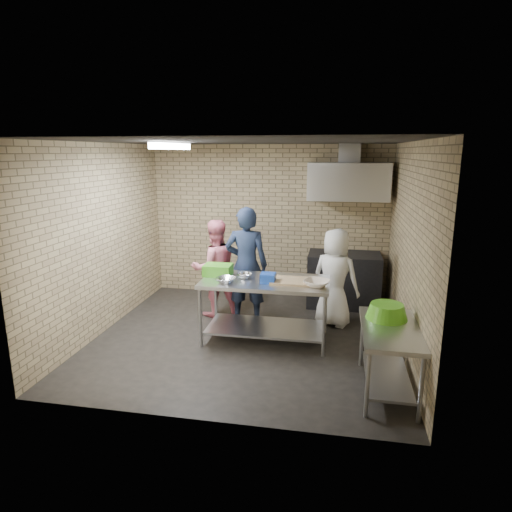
{
  "coord_description": "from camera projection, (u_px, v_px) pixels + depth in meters",
  "views": [
    {
      "loc": [
        1.18,
        -5.64,
        2.57
      ],
      "look_at": [
        0.1,
        0.2,
        1.15
      ],
      "focal_mm": 30.67,
      "sensor_mm": 36.0,
      "label": 1
    }
  ],
  "objects": [
    {
      "name": "left_wall",
      "position": [
        103.0,
        239.0,
        6.26
      ],
      "size": [
        0.06,
        4.0,
        2.7
      ],
      "primitive_type": "cube",
      "color": "tan",
      "rests_on": "ground"
    },
    {
      "name": "green_basin",
      "position": [
        387.0,
        311.0,
        4.88
      ],
      "size": [
        0.46,
        0.46,
        0.17
      ],
      "primitive_type": null,
      "color": "#59C626",
      "rests_on": "side_counter"
    },
    {
      "name": "mixing_bowl_a",
      "position": [
        226.0,
        280.0,
        5.84
      ],
      "size": [
        0.34,
        0.34,
        0.07
      ],
      "primitive_type": "imported",
      "rotation": [
        0.0,
        0.0,
        -0.32
      ],
      "color": "silver",
      "rests_on": "prep_table"
    },
    {
      "name": "bottle_red",
      "position": [
        351.0,
        185.0,
        7.29
      ],
      "size": [
        0.07,
        0.07,
        0.18
      ],
      "primitive_type": "cylinder",
      "color": "#B22619",
      "rests_on": "wall_shelf"
    },
    {
      "name": "stove",
      "position": [
        344.0,
        280.0,
        7.43
      ],
      "size": [
        1.2,
        0.7,
        0.9
      ],
      "primitive_type": "cube",
      "color": "black",
      "rests_on": "floor"
    },
    {
      "name": "ceiling",
      "position": [
        245.0,
        141.0,
        5.57
      ],
      "size": [
        4.2,
        4.2,
        0.0
      ],
      "primitive_type": "plane",
      "rotation": [
        3.14,
        0.0,
        0.0
      ],
      "color": "black",
      "rests_on": "ground"
    },
    {
      "name": "prep_table",
      "position": [
        265.0,
        310.0,
        6.05
      ],
      "size": [
        1.73,
        0.87,
        0.87
      ],
      "primitive_type": "cube",
      "color": "silver",
      "rests_on": "floor"
    },
    {
      "name": "green_crate",
      "position": [
        218.0,
        270.0,
        6.17
      ],
      "size": [
        0.39,
        0.29,
        0.15
      ],
      "primitive_type": "cube",
      "color": "green",
      "rests_on": "prep_table"
    },
    {
      "name": "fluorescent_fixture",
      "position": [
        171.0,
        146.0,
        5.76
      ],
      "size": [
        0.1,
        1.25,
        0.08
      ],
      "primitive_type": "cube",
      "color": "white",
      "rests_on": "ceiling"
    },
    {
      "name": "side_counter",
      "position": [
        388.0,
        359.0,
        4.74
      ],
      "size": [
        0.6,
        1.2,
        0.75
      ],
      "primitive_type": "cube",
      "color": "silver",
      "rests_on": "floor"
    },
    {
      "name": "back_wall",
      "position": [
        269.0,
        222.0,
        7.8
      ],
      "size": [
        4.2,
        0.06,
        2.7
      ],
      "primitive_type": "cube",
      "color": "tan",
      "rests_on": "ground"
    },
    {
      "name": "cutting_board",
      "position": [
        291.0,
        281.0,
        5.86
      ],
      "size": [
        0.53,
        0.4,
        0.03
      ],
      "primitive_type": "cube",
      "color": "tan",
      "rests_on": "prep_table"
    },
    {
      "name": "blue_tub",
      "position": [
        268.0,
        278.0,
        5.83
      ],
      "size": [
        0.19,
        0.19,
        0.13
      ],
      "primitive_type": "cube",
      "color": "#1744B3",
      "rests_on": "prep_table"
    },
    {
      "name": "woman_pink",
      "position": [
        215.0,
        268.0,
        6.92
      ],
      "size": [
        0.95,
        0.89,
        1.55
      ],
      "primitive_type": "imported",
      "rotation": [
        0.0,
        0.0,
        3.68
      ],
      "color": "pink",
      "rests_on": "floor"
    },
    {
      "name": "bottle_green",
      "position": [
        376.0,
        186.0,
        7.22
      ],
      "size": [
        0.06,
        0.06,
        0.15
      ],
      "primitive_type": "cylinder",
      "color": "green",
      "rests_on": "wall_shelf"
    },
    {
      "name": "right_wall",
      "position": [
        409.0,
        251.0,
        5.51
      ],
      "size": [
        0.06,
        4.0,
        2.7
      ],
      "primitive_type": "cube",
      "color": "tan",
      "rests_on": "ground"
    },
    {
      "name": "mixing_bowl_b",
      "position": [
        245.0,
        276.0,
        6.04
      ],
      "size": [
        0.26,
        0.26,
        0.06
      ],
      "primitive_type": "imported",
      "rotation": [
        0.0,
        0.0,
        -0.32
      ],
      "color": "silver",
      "rests_on": "prep_table"
    },
    {
      "name": "hood_duct",
      "position": [
        349.0,
        153.0,
        7.14
      ],
      "size": [
        0.35,
        0.3,
        0.3
      ],
      "primitive_type": "cube",
      "color": "#A5A8AD",
      "rests_on": "back_wall"
    },
    {
      "name": "woman_white",
      "position": [
        335.0,
        278.0,
        6.51
      ],
      "size": [
        0.85,
        0.71,
        1.48
      ],
      "primitive_type": "imported",
      "rotation": [
        0.0,
        0.0,
        2.76
      ],
      "color": "white",
      "rests_on": "floor"
    },
    {
      "name": "floor",
      "position": [
        247.0,
        338.0,
        6.2
      ],
      "size": [
        4.2,
        4.2,
        0.0
      ],
      "primitive_type": "plane",
      "color": "black",
      "rests_on": "ground"
    },
    {
      "name": "ceramic_bowl",
      "position": [
        317.0,
        283.0,
        5.67
      ],
      "size": [
        0.42,
        0.42,
        0.08
      ],
      "primitive_type": "imported",
      "rotation": [
        0.0,
        0.0,
        -0.32
      ],
      "color": "beige",
      "rests_on": "prep_table"
    },
    {
      "name": "wall_shelf",
      "position": [
        366.0,
        192.0,
        7.27
      ],
      "size": [
        0.8,
        0.2,
        0.04
      ],
      "primitive_type": "cube",
      "color": "#3F2B19",
      "rests_on": "back_wall"
    },
    {
      "name": "man_navy",
      "position": [
        246.0,
        265.0,
        6.64
      ],
      "size": [
        0.67,
        0.46,
        1.79
      ],
      "primitive_type": "imported",
      "rotation": [
        0.0,
        0.0,
        3.19
      ],
      "color": "#161C37",
      "rests_on": "floor"
    },
    {
      "name": "front_wall",
      "position": [
        201.0,
        289.0,
        3.97
      ],
      "size": [
        4.2,
        0.06,
        2.7
      ],
      "primitive_type": "cube",
      "color": "tan",
      "rests_on": "ground"
    },
    {
      "name": "range_hood",
      "position": [
        348.0,
        181.0,
        7.1
      ],
      "size": [
        1.3,
        0.6,
        0.6
      ],
      "primitive_type": "cube",
      "color": "silver",
      "rests_on": "back_wall"
    }
  ]
}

